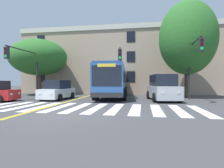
% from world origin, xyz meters
% --- Properties ---
extents(ground_plane, '(120.00, 120.00, 0.00)m').
position_xyz_m(ground_plane, '(0.00, 0.00, 0.00)').
color(ground_plane, '#424244').
extents(crosswalk, '(15.18, 4.78, 0.01)m').
position_xyz_m(crosswalk, '(-0.03, 2.24, 0.00)').
color(crosswalk, white).
rests_on(crosswalk, ground).
extents(lane_line_yellow_inner, '(0.12, 36.00, 0.01)m').
position_xyz_m(lane_line_yellow_inner, '(-2.13, 16.24, 0.00)').
color(lane_line_yellow_inner, gold).
rests_on(lane_line_yellow_inner, ground).
extents(lane_line_yellow_outer, '(0.12, 36.00, 0.01)m').
position_xyz_m(lane_line_yellow_outer, '(-1.97, 16.24, 0.00)').
color(lane_line_yellow_outer, gold).
rests_on(lane_line_yellow_outer, ground).
extents(city_bus, '(3.46, 11.01, 3.26)m').
position_xyz_m(city_bus, '(1.01, 10.14, 1.78)').
color(city_bus, '#2D5699').
rests_on(city_bus, ground).
extents(car_white_near_lane, '(2.14, 4.22, 1.77)m').
position_xyz_m(car_white_near_lane, '(-3.68, 6.94, 0.82)').
color(car_white_near_lane, white).
rests_on(car_white_near_lane, ground).
extents(car_silver_far_lane, '(2.63, 5.00, 2.25)m').
position_xyz_m(car_silver_far_lane, '(5.82, 7.45, 1.06)').
color(car_silver_far_lane, '#B7BABF').
rests_on(car_silver_far_lane, ground).
extents(car_black_behind_bus, '(2.21, 4.25, 1.77)m').
position_xyz_m(car_black_behind_bus, '(1.82, 20.39, 0.82)').
color(car_black_behind_bus, black).
rests_on(car_black_behind_bus, ground).
extents(traffic_light_near_corner, '(0.44, 4.04, 5.43)m').
position_xyz_m(traffic_light_near_corner, '(8.31, 7.26, 3.64)').
color(traffic_light_near_corner, '#28282D').
rests_on(traffic_light_near_corner, ground).
extents(traffic_light_far_corner, '(0.34, 4.50, 5.08)m').
position_xyz_m(traffic_light_far_corner, '(-7.13, 7.16, 3.47)').
color(traffic_light_far_corner, '#28282D').
rests_on(traffic_light_far_corner, ground).
extents(traffic_light_overhead, '(0.58, 3.81, 4.96)m').
position_xyz_m(traffic_light_overhead, '(1.93, 9.13, 3.42)').
color(traffic_light_overhead, '#28282D').
rests_on(traffic_light_overhead, ground).
extents(street_tree_curbside_large, '(7.96, 7.96, 9.78)m').
position_xyz_m(street_tree_curbside_large, '(8.62, 10.37, 6.05)').
color(street_tree_curbside_large, '#4C3D2D').
rests_on(street_tree_curbside_large, ground).
extents(street_tree_curbside_small, '(8.13, 7.76, 6.88)m').
position_xyz_m(street_tree_curbside_small, '(-8.54, 11.73, 4.64)').
color(street_tree_curbside_small, brown).
rests_on(street_tree_curbside_small, ground).
extents(building_facade, '(31.66, 6.59, 9.29)m').
position_xyz_m(building_facade, '(2.73, 17.84, 4.65)').
color(building_facade, tan).
rests_on(building_facade, ground).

